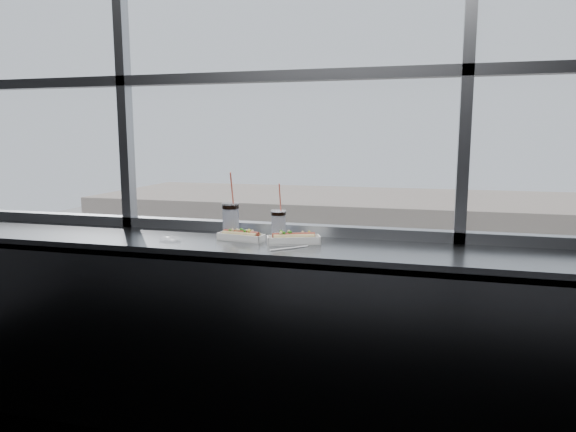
% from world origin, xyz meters
% --- Properties ---
extents(wall_back_lower, '(6.00, 0.00, 6.00)m').
position_xyz_m(wall_back_lower, '(0.00, 1.50, 0.55)').
color(wall_back_lower, black).
rests_on(wall_back_lower, ground).
extents(window_glass, '(6.00, 0.00, 6.00)m').
position_xyz_m(window_glass, '(0.00, 1.52, 2.30)').
color(window_glass, silver).
rests_on(window_glass, ground).
extents(window_mullions, '(6.00, 0.08, 2.40)m').
position_xyz_m(window_mullions, '(0.00, 1.50, 2.30)').
color(window_mullions, gray).
rests_on(window_mullions, ground).
extents(counter, '(6.00, 0.55, 0.06)m').
position_xyz_m(counter, '(0.00, 1.23, 1.07)').
color(counter, gray).
rests_on(counter, ground).
extents(counter_fascia, '(6.00, 0.04, 1.04)m').
position_xyz_m(counter_fascia, '(0.00, 0.97, 0.55)').
color(counter_fascia, gray).
rests_on(counter_fascia, ground).
extents(hotdog_tray_left, '(0.27, 0.13, 0.06)m').
position_xyz_m(hotdog_tray_left, '(-0.15, 1.24, 1.13)').
color(hotdog_tray_left, white).
rests_on(hotdog_tray_left, counter).
extents(hotdog_tray_right, '(0.30, 0.19, 0.07)m').
position_xyz_m(hotdog_tray_right, '(0.15, 1.24, 1.13)').
color(hotdog_tray_right, white).
rests_on(hotdog_tray_right, counter).
extents(soda_cup_left, '(0.10, 0.10, 0.37)m').
position_xyz_m(soda_cup_left, '(-0.24, 1.32, 1.21)').
color(soda_cup_left, white).
rests_on(soda_cup_left, counter).
extents(soda_cup_right, '(0.09, 0.09, 0.31)m').
position_xyz_m(soda_cup_right, '(0.04, 1.32, 1.19)').
color(soda_cup_right, white).
rests_on(soda_cup_right, counter).
extents(loose_straw, '(0.16, 0.16, 0.01)m').
position_xyz_m(loose_straw, '(0.16, 1.10, 1.10)').
color(loose_straw, white).
rests_on(loose_straw, counter).
extents(wrapper, '(0.11, 0.08, 0.03)m').
position_xyz_m(wrapper, '(-0.53, 1.13, 1.11)').
color(wrapper, silver).
rests_on(wrapper, counter).
extents(plaza_ground, '(120.00, 120.00, 0.00)m').
position_xyz_m(plaza_ground, '(0.00, 45.00, -11.00)').
color(plaza_ground, gray).
rests_on(plaza_ground, ground).
extents(street_asphalt, '(80.00, 10.00, 0.06)m').
position_xyz_m(street_asphalt, '(0.00, 21.50, -10.97)').
color(street_asphalt, black).
rests_on(street_asphalt, plaza_ground).
extents(far_sidewalk, '(80.00, 6.00, 0.04)m').
position_xyz_m(far_sidewalk, '(0.00, 29.50, -10.98)').
color(far_sidewalk, gray).
rests_on(far_sidewalk, plaza_ground).
extents(far_building, '(50.00, 14.00, 8.00)m').
position_xyz_m(far_building, '(0.00, 39.50, -7.00)').
color(far_building, gray).
rests_on(far_building, plaza_ground).
extents(car_far_b, '(3.37, 6.53, 2.08)m').
position_xyz_m(car_far_b, '(0.39, 25.50, -9.90)').
color(car_far_b, brown).
rests_on(car_far_b, street_asphalt).
extents(car_near_a, '(3.12, 6.94, 2.28)m').
position_xyz_m(car_near_a, '(-13.66, 17.50, -9.80)').
color(car_near_a, '#9AA3AB').
rests_on(car_near_a, street_asphalt).
extents(car_near_b, '(3.31, 6.57, 2.11)m').
position_xyz_m(car_near_b, '(-5.04, 17.50, -9.89)').
color(car_near_b, '#2D2527').
rests_on(car_near_b, street_asphalt).
extents(car_far_a, '(3.32, 6.99, 2.27)m').
position_xyz_m(car_far_a, '(-9.83, 25.50, -9.81)').
color(car_far_a, black).
rests_on(car_far_a, street_asphalt).
extents(pedestrian_b, '(0.70, 0.94, 2.10)m').
position_xyz_m(pedestrian_b, '(-0.59, 28.83, -9.91)').
color(pedestrian_b, '#66605B').
rests_on(pedestrian_b, far_sidewalk).
extents(pedestrian_a, '(0.64, 0.85, 1.92)m').
position_xyz_m(pedestrian_a, '(-6.27, 29.82, -10.00)').
color(pedestrian_a, '#66605B').
rests_on(pedestrian_a, far_sidewalk).
extents(pedestrian_c, '(0.74, 0.99, 2.22)m').
position_xyz_m(pedestrian_c, '(5.75, 30.24, -9.85)').
color(pedestrian_c, '#66605B').
rests_on(pedestrian_c, far_sidewalk).
extents(pedestrian_d, '(0.61, 0.81, 1.83)m').
position_xyz_m(pedestrian_d, '(8.43, 30.51, -10.04)').
color(pedestrian_d, '#66605B').
rests_on(pedestrian_d, far_sidewalk).
extents(tree_left, '(3.27, 3.27, 5.10)m').
position_xyz_m(tree_left, '(-8.03, 29.50, -7.54)').
color(tree_left, '#47382B').
rests_on(tree_left, far_sidewalk).
extents(tree_center, '(2.87, 2.87, 4.49)m').
position_xyz_m(tree_center, '(2.41, 29.50, -7.96)').
color(tree_center, '#47382B').
rests_on(tree_center, far_sidewalk).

